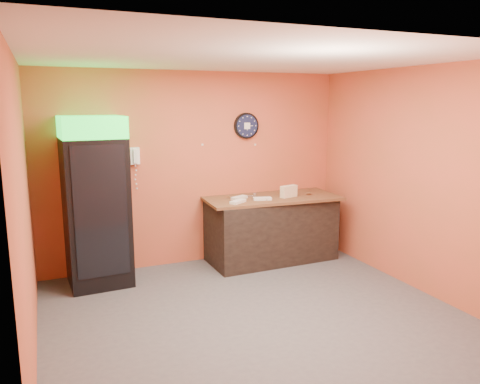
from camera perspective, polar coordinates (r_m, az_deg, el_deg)
floor at (r=5.48m, az=1.49°, el=-14.56°), size 4.50×4.50×0.00m
back_wall at (r=6.89m, az=-5.36°, el=2.85°), size 4.50×0.02×2.80m
left_wall at (r=4.61m, az=-24.83°, el=-2.09°), size 0.02×4.00×2.80m
right_wall at (r=6.31m, az=20.51°, el=1.47°), size 0.02×4.00×2.80m
ceiling at (r=4.97m, az=1.65°, el=16.01°), size 4.50×4.00×0.02m
beverage_cooler at (r=6.27m, az=-17.14°, el=-1.46°), size 0.80×0.82×2.19m
prep_counter at (r=7.08m, az=3.84°, el=-4.60°), size 1.89×0.87×0.94m
wall_clock at (r=7.08m, az=0.78°, el=8.08°), size 0.39×0.06×0.39m
wall_phone at (r=6.60m, az=-12.70°, el=4.32°), size 0.13×0.11×0.23m
butcher_paper at (r=6.97m, az=3.89°, el=-0.73°), size 2.04×1.01×0.04m
sub_roll_stack at (r=6.94m, az=5.96°, el=0.08°), size 0.29×0.16×0.17m
wrapped_sandwich_left at (r=6.51m, az=-0.25°, el=-1.18°), size 0.28×0.23×0.04m
wrapped_sandwich_mid at (r=6.72m, az=2.74°, el=-0.82°), size 0.28×0.16×0.04m
wrapped_sandwich_right at (r=6.79m, az=-0.09°, el=-0.69°), size 0.28×0.20×0.04m
kitchen_tool at (r=6.97m, az=1.81°, el=-0.31°), size 0.06×0.06×0.06m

